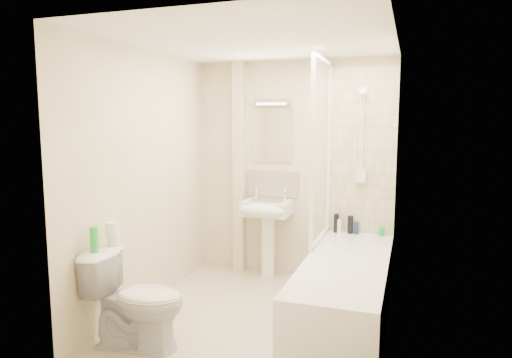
% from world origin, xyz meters
% --- Properties ---
extents(floor, '(2.50, 2.50, 0.00)m').
position_xyz_m(floor, '(0.00, 0.00, 0.00)').
color(floor, beige).
rests_on(floor, ground).
extents(wall_back, '(2.20, 0.02, 2.40)m').
position_xyz_m(wall_back, '(0.00, 1.25, 1.20)').
color(wall_back, beige).
rests_on(wall_back, ground).
extents(wall_left, '(0.02, 2.50, 2.40)m').
position_xyz_m(wall_left, '(-1.10, 0.00, 1.20)').
color(wall_left, beige).
rests_on(wall_left, ground).
extents(wall_right, '(0.02, 2.50, 2.40)m').
position_xyz_m(wall_right, '(1.10, 0.00, 1.20)').
color(wall_right, beige).
rests_on(wall_right, ground).
extents(ceiling, '(2.20, 2.50, 0.02)m').
position_xyz_m(ceiling, '(0.00, 0.00, 2.40)').
color(ceiling, white).
rests_on(ceiling, wall_back).
extents(tile_back, '(0.70, 0.01, 1.75)m').
position_xyz_m(tile_back, '(0.75, 1.24, 1.42)').
color(tile_back, beige).
rests_on(tile_back, wall_back).
extents(tile_right, '(0.01, 2.10, 1.75)m').
position_xyz_m(tile_right, '(1.09, 0.20, 1.42)').
color(tile_right, beige).
rests_on(tile_right, wall_right).
extents(pipe_boxing, '(0.12, 0.12, 2.40)m').
position_xyz_m(pipe_boxing, '(-0.62, 1.19, 1.20)').
color(pipe_boxing, beige).
rests_on(pipe_boxing, ground).
extents(splashback, '(0.60, 0.02, 0.30)m').
position_xyz_m(splashback, '(-0.24, 1.24, 1.03)').
color(splashback, beige).
rests_on(splashback, wall_back).
extents(mirror, '(0.46, 0.01, 0.60)m').
position_xyz_m(mirror, '(-0.24, 1.24, 1.58)').
color(mirror, white).
rests_on(mirror, wall_back).
extents(strip_light, '(0.42, 0.07, 0.07)m').
position_xyz_m(strip_light, '(-0.24, 1.22, 1.95)').
color(strip_light, silver).
rests_on(strip_light, wall_back).
extents(bathtub, '(0.70, 2.10, 0.55)m').
position_xyz_m(bathtub, '(0.75, 0.20, 0.29)').
color(bathtub, white).
rests_on(bathtub, ground).
extents(shower_screen, '(0.04, 0.92, 1.80)m').
position_xyz_m(shower_screen, '(0.40, 0.80, 1.45)').
color(shower_screen, white).
rests_on(shower_screen, bathtub).
extents(shower_fixture, '(0.10, 0.16, 0.99)m').
position_xyz_m(shower_fixture, '(0.75, 1.19, 1.55)').
color(shower_fixture, white).
rests_on(shower_fixture, wall_back).
extents(pedestal_sink, '(0.52, 0.48, 0.99)m').
position_xyz_m(pedestal_sink, '(-0.24, 1.01, 0.70)').
color(pedestal_sink, white).
rests_on(pedestal_sink, ground).
extents(bottle_black_a, '(0.05, 0.05, 0.20)m').
position_xyz_m(bottle_black_a, '(0.51, 1.16, 0.65)').
color(bottle_black_a, black).
rests_on(bottle_black_a, bathtub).
extents(bottle_white_a, '(0.05, 0.05, 0.15)m').
position_xyz_m(bottle_white_a, '(0.54, 1.16, 0.62)').
color(bottle_white_a, white).
rests_on(bottle_white_a, bathtub).
extents(bottle_black_b, '(0.06, 0.06, 0.19)m').
position_xyz_m(bottle_black_b, '(0.66, 1.16, 0.64)').
color(bottle_black_b, black).
rests_on(bottle_black_b, bathtub).
extents(bottle_blue, '(0.05, 0.05, 0.13)m').
position_xyz_m(bottle_blue, '(0.72, 1.16, 0.61)').
color(bottle_blue, navy).
rests_on(bottle_blue, bathtub).
extents(bottle_green, '(0.06, 0.06, 0.09)m').
position_xyz_m(bottle_green, '(0.98, 1.16, 0.60)').
color(bottle_green, green).
rests_on(bottle_green, bathtub).
extents(toilet, '(0.58, 0.83, 0.76)m').
position_xyz_m(toilet, '(-0.72, -0.78, 0.38)').
color(toilet, white).
rests_on(toilet, ground).
extents(toilet_roll_lower, '(0.10, 0.10, 0.09)m').
position_xyz_m(toilet_roll_lower, '(-0.99, -0.67, 0.81)').
color(toilet_roll_lower, white).
rests_on(toilet_roll_lower, toilet).
extents(toilet_roll_upper, '(0.11, 0.11, 0.10)m').
position_xyz_m(toilet_roll_upper, '(-0.98, -0.70, 0.90)').
color(toilet_roll_upper, white).
rests_on(toilet_roll_upper, toilet_roll_lower).
extents(green_bottle, '(0.06, 0.06, 0.20)m').
position_xyz_m(green_bottle, '(-1.00, -0.89, 0.86)').
color(green_bottle, green).
rests_on(green_bottle, toilet).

